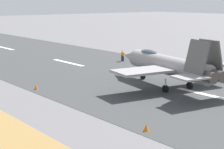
{
  "coord_description": "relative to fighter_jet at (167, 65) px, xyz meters",
  "views": [
    {
      "loc": [
        -21.83,
        30.42,
        9.3
      ],
      "look_at": [
        5.95,
        7.71,
        2.2
      ],
      "focal_mm": 60.23,
      "sensor_mm": 36.0,
      "label": 1
    }
  ],
  "objects": [
    {
      "name": "ground_plane",
      "position": [
        -5.35,
        -0.5,
        -2.49
      ],
      "size": [
        400.0,
        400.0,
        0.0
      ],
      "primitive_type": "plane",
      "color": "slate"
    },
    {
      "name": "runway_strip",
      "position": [
        -5.37,
        -0.5,
        -2.48
      ],
      "size": [
        240.0,
        26.0,
        0.02
      ],
      "color": "#3B3E3E",
      "rests_on": "ground"
    },
    {
      "name": "crew_person",
      "position": [
        16.37,
        -7.79,
        -1.62
      ],
      "size": [
        0.68,
        0.37,
        1.74
      ],
      "color": "#1E2338",
      "rests_on": "ground"
    },
    {
      "name": "fighter_jet",
      "position": [
        0.0,
        0.0,
        0.0
      ],
      "size": [
        17.54,
        14.01,
        5.69
      ],
      "color": "gray",
      "rests_on": "ground"
    },
    {
      "name": "marker_cone_near",
      "position": [
        -8.72,
        11.63,
        -2.21
      ],
      "size": [
        0.44,
        0.44,
        0.55
      ],
      "primitive_type": "cone",
      "color": "orange",
      "rests_on": "ground"
    },
    {
      "name": "marker_cone_mid",
      "position": [
        7.93,
        11.63,
        -2.21
      ],
      "size": [
        0.44,
        0.44,
        0.55
      ],
      "primitive_type": "cone",
      "color": "orange",
      "rests_on": "ground"
    }
  ]
}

